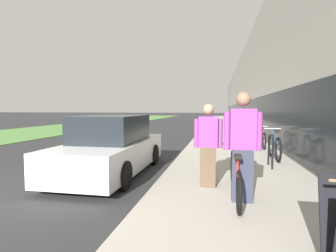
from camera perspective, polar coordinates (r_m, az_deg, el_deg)
The scene contains 10 objects.
sidewalk_slab at distance 24.50m, azimuth 12.00°, elevation -0.10°, with size 3.50×70.00×0.12m.
storefront_facade at distance 33.31m, azimuth 23.68°, elevation 6.86°, with size 10.01×70.00×7.33m.
lawn_strip at distance 31.39m, azimuth -13.88°, elevation 0.61°, with size 6.99×70.00×0.03m.
tandem_bicycle at distance 4.96m, azimuth 14.40°, elevation -10.26°, with size 0.52×2.52×0.83m.
person_rider at distance 4.54m, azimuth 15.93°, elevation -4.36°, with size 0.62×0.24×1.83m.
person_bystander at distance 5.26m, azimuth 8.74°, elevation -4.15°, with size 0.56×0.22×1.65m.
bike_rack_hoop at distance 7.49m, azimuth 21.45°, elevation -4.46°, with size 0.05×0.60×0.84m.
cruiser_bike_nearest at distance 8.72m, azimuth 22.18°, elevation -4.16°, with size 0.52×1.76×0.93m.
cruiser_bike_middle at distance 11.11m, azimuth 19.79°, elevation -2.63°, with size 0.52×1.67×0.84m.
parked_sedan_curbside at distance 6.92m, azimuth -12.11°, elevation -4.61°, with size 1.76×4.20×1.50m.
Camera 1 is at (5.29, -3.45, 1.67)m, focal length 28.00 mm.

